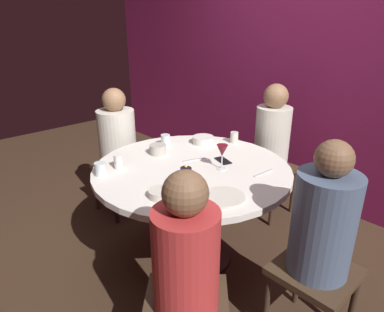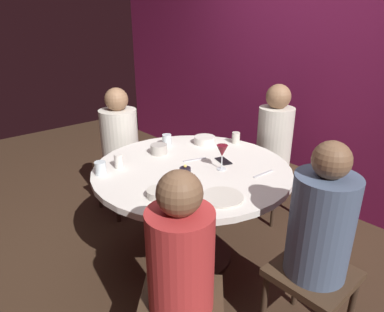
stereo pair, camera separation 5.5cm
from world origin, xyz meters
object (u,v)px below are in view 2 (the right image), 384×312
Objects in this scene: wine_glass at (222,152)px; bowl_small_white at (159,193)px; seated_diner_back at (274,138)px; seated_diner_left at (120,137)px; bowl_salad_center at (205,140)px; seated_diner_front_right at (181,261)px; cup_near_candle at (167,140)px; cup_by_left_diner at (119,161)px; seated_diner_right at (320,228)px; dinner_plate at (222,197)px; cup_center_front at (100,168)px; cell_phone at (223,161)px; cup_far_edge at (236,138)px; candle_holder at (185,173)px; dining_table at (192,186)px; bowl_serving_large at (159,149)px; cup_by_right_diner at (189,185)px.

bowl_small_white is at bearing -87.63° from wine_glass.
seated_diner_back reaches higher than wine_glass.
seated_diner_left reaches higher than bowl_salad_center.
seated_diner_front_right is 1.39m from cup_near_candle.
cup_by_left_diner is at bearing 29.19° from seated_diner_front_right.
wine_glass reaches higher than cup_by_left_diner.
cup_by_left_diner is (-1.29, -0.38, 0.07)m from seated_diner_right.
dinner_plate is at bearing 18.35° from seated_diner_right.
cup_by_left_diner is 1.13× the size of cup_center_front.
seated_diner_left is at bearing 120.21° from cell_phone.
seated_diner_left reaches higher than cup_far_edge.
bowl_salad_center reaches higher than bowl_small_white.
seated_diner_right is at bearing 10.89° from candle_holder.
dinner_plate is 0.97m from cup_near_candle.
cup_far_edge reaches higher than cup_center_front.
candle_holder is at bearing -54.43° from dining_table.
cup_by_left_diner is (0.03, -0.36, 0.01)m from bowl_serving_large.
bowl_salad_center reaches higher than dining_table.
wine_glass is at bearing -31.29° from bowl_salad_center.
cup_far_edge is at bearing 107.04° from bowl_small_white.
dinner_plate is at bearing -18.88° from cup_near_candle.
cup_by_right_diner reaches higher than cup_center_front.
candle_holder reaches higher than cup_near_candle.
seated_diner_front_right is 8.08× the size of bowl_small_white.
cup_far_edge is at bearing 51.52° from bowl_salad_center.
cup_near_candle is at bearing -127.06° from cup_far_edge.
cup_center_front is at bearing -126.43° from wine_glass.
cup_by_left_diner is (-0.99, 0.28, 0.09)m from seated_diner_front_right.
seated_diner_front_right reaches higher than cup_far_edge.
dining_table is 0.52m from cup_near_candle.
seated_diner_left is 0.54m from cup_near_candle.
bowl_small_white is (0.02, -0.55, -0.11)m from wine_glass.
cell_phone is at bearing 62.79° from cup_center_front.
wine_glass is 0.71m from cup_by_left_diner.
dining_table is at bearing 0.00° from seated_diner_right.
dining_table is at bearing 0.00° from seated_diner_back.
seated_diner_back is 11.90× the size of cup_by_right_diner.
bowl_small_white is 0.18m from cup_by_right_diner.
wine_glass is 2.00× the size of cup_center_front.
seated_diner_back is 1.05× the size of seated_diner_front_right.
seated_diner_back is at bearing -45.08° from seated_diner_right.
seated_diner_front_right is 12.67× the size of cup_far_edge.
dinner_plate is (1.43, -0.17, 0.04)m from seated_diner_left.
dinner_plate is 0.82m from bowl_serving_large.
seated_diner_left is at bearing -145.16° from cup_far_edge.
bowl_small_white is (0.19, -0.43, 0.17)m from dining_table.
bowl_salad_center is (-0.28, 0.39, 0.18)m from dining_table.
seated_diner_back is 6.91× the size of wine_glass.
seated_diner_front_right is 1.03m from cup_by_left_diner.
cell_phone is (-0.37, 0.40, -0.00)m from dinner_plate.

